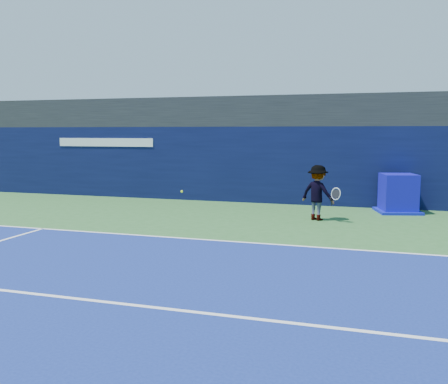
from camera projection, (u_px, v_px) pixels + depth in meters
The scene contains 8 objects.
ground at pixel (156, 270), 10.13m from camera, with size 80.00×80.00×0.00m, color #2F622C.
baseline at pixel (205, 240), 12.98m from camera, with size 24.00×0.10×0.01m, color white.
service_line at pixel (105, 302), 8.23m from camera, with size 24.00×0.10×0.01m, color white.
stadium_band at pixel (273, 112), 20.60m from camera, with size 36.00×3.00×1.20m, color black.
back_wall_assembly at pixel (267, 164), 19.91m from camera, with size 36.00×1.03×3.00m.
equipment_cart at pixel (398, 195), 17.37m from camera, with size 1.71×1.71×1.35m.
tennis_player at pixel (318, 193), 15.82m from camera, with size 1.40×1.05×1.76m.
tennis_ball at pixel (182, 191), 15.32m from camera, with size 0.08×0.08×0.08m.
Camera 1 is at (4.23, -9.02, 2.81)m, focal length 40.00 mm.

